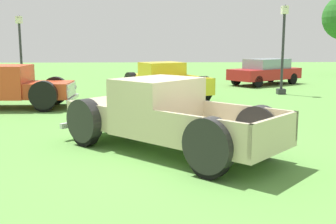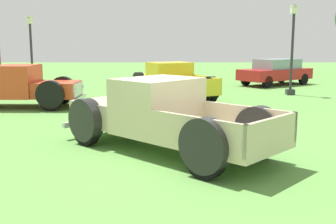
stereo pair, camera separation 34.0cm
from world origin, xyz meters
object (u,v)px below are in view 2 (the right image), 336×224
pickup_truck_foreground (156,115)px  pickup_truck_behind_left (169,81)px  pickup_truck_behind_right (20,87)px  sedan_distant_a (276,71)px  lamp_post_near (293,48)px  lamp_post_far (32,51)px

pickup_truck_foreground → pickup_truck_behind_left: (0.32, 8.67, -0.04)m
pickup_truck_behind_right → sedan_distant_a: size_ratio=1.12×
pickup_truck_foreground → lamp_post_near: bearing=58.7°
pickup_truck_behind_left → sedan_distant_a: pickup_truck_behind_left is taller
pickup_truck_foreground → lamp_post_far: 14.02m
sedan_distant_a → pickup_truck_behind_right: bearing=-145.4°
pickup_truck_behind_right → sedan_distant_a: pickup_truck_behind_right is taller
sedan_distant_a → lamp_post_far: lamp_post_far is taller
pickup_truck_foreground → sedan_distant_a: bearing=65.7°
pickup_truck_foreground → sedan_distant_a: (6.34, 14.07, -0.01)m
lamp_post_far → lamp_post_near: bearing=-11.2°
pickup_truck_behind_left → sedan_distant_a: size_ratio=1.15×
pickup_truck_behind_left → lamp_post_near: size_ratio=1.30×
lamp_post_near → lamp_post_far: bearing=168.8°
pickup_truck_behind_right → sedan_distant_a: 14.05m
pickup_truck_behind_left → pickup_truck_behind_right: bearing=-155.1°
pickup_truck_behind_left → sedan_distant_a: (6.02, 5.40, 0.03)m
sedan_distant_a → lamp_post_near: 4.56m
pickup_truck_foreground → pickup_truck_behind_left: size_ratio=0.97×
sedan_distant_a → lamp_post_near: bearing=-95.5°
pickup_truck_foreground → lamp_post_far: size_ratio=1.38×
lamp_post_far → pickup_truck_behind_left: bearing=-26.8°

